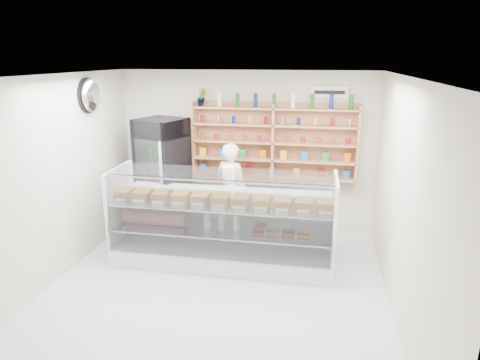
# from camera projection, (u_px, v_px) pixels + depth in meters

# --- Properties ---
(room) EXTENTS (5.00, 5.00, 5.00)m
(room) POSITION_uv_depth(u_px,v_px,m) (212.00, 193.00, 5.26)
(room) COLOR silver
(room) RESTS_ON ground
(display_counter) EXTENTS (3.27, 0.98, 1.42)m
(display_counter) POSITION_uv_depth(u_px,v_px,m) (223.00, 239.00, 6.43)
(display_counter) COLOR white
(display_counter) RESTS_ON floor
(shop_worker) EXTENTS (0.71, 0.60, 1.66)m
(shop_worker) POSITION_uv_depth(u_px,v_px,m) (231.00, 190.00, 7.26)
(shop_worker) COLOR white
(shop_worker) RESTS_ON floor
(drinks_cooler) EXTENTS (0.92, 0.91, 2.02)m
(drinks_cooler) POSITION_uv_depth(u_px,v_px,m) (163.00, 176.00, 7.42)
(drinks_cooler) COLOR black
(drinks_cooler) RESTS_ON floor
(wall_shelving) EXTENTS (2.84, 0.28, 1.33)m
(wall_shelving) POSITION_uv_depth(u_px,v_px,m) (273.00, 143.00, 7.33)
(wall_shelving) COLOR tan
(wall_shelving) RESTS_ON back_wall
(potted_plant) EXTENTS (0.18, 0.14, 0.31)m
(potted_plant) POSITION_uv_depth(u_px,v_px,m) (202.00, 97.00, 7.34)
(potted_plant) COLOR #1E6626
(potted_plant) RESTS_ON wall_shelving
(security_mirror) EXTENTS (0.15, 0.50, 0.50)m
(security_mirror) POSITION_uv_depth(u_px,v_px,m) (91.00, 95.00, 6.48)
(security_mirror) COLOR silver
(security_mirror) RESTS_ON left_wall
(wall_sign) EXTENTS (0.62, 0.03, 0.20)m
(wall_sign) POSITION_uv_depth(u_px,v_px,m) (330.00, 92.00, 7.05)
(wall_sign) COLOR white
(wall_sign) RESTS_ON back_wall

